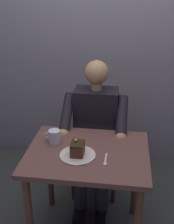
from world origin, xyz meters
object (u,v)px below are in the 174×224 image
object	(u,v)px
chair	(97,138)
seated_person	(95,133)
dining_table	(88,165)
cake_slice	(78,149)
dessert_spoon	(105,161)
coffee_cup	(54,136)

from	to	relation	value
chair	seated_person	distance (m)	0.23
dining_table	chair	bearing A→B (deg)	-90.00
cake_slice	dessert_spoon	distance (m)	0.20
chair	dessert_spoon	bearing A→B (deg)	100.06
coffee_cup	seated_person	bearing A→B (deg)	-124.49
dining_table	dessert_spoon	world-z (taller)	dessert_spoon
coffee_cup	dessert_spoon	size ratio (longest dim) A/B	0.83
dining_table	seated_person	bearing A→B (deg)	-90.00
chair	dessert_spoon	size ratio (longest dim) A/B	6.30
cake_slice	seated_person	bearing A→B (deg)	-96.39
seated_person	cake_slice	size ratio (longest dim) A/B	11.48
dining_table	chair	size ratio (longest dim) A/B	0.93
chair	dessert_spoon	distance (m)	0.79
cake_slice	coffee_cup	bearing A→B (deg)	-37.94
dining_table	coffee_cup	xyz separation A→B (m)	(0.25, -0.09, 0.17)
dining_table	cake_slice	world-z (taller)	cake_slice
coffee_cup	dessert_spoon	world-z (taller)	coffee_cup
coffee_cup	chair	bearing A→B (deg)	-115.09
seated_person	dessert_spoon	size ratio (longest dim) A/B	8.73
cake_slice	coffee_cup	distance (m)	0.25
dining_table	dessert_spoon	bearing A→B (deg)	140.33
seated_person	dessert_spoon	xyz separation A→B (m)	(-0.13, 0.57, 0.11)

